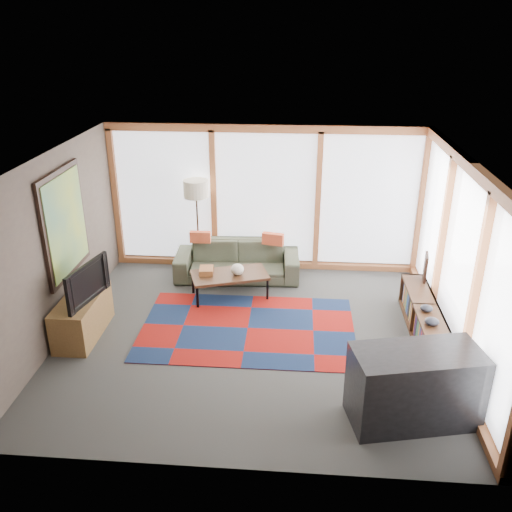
# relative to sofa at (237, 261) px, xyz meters

# --- Properties ---
(ground) EXTENTS (5.50, 5.50, 0.00)m
(ground) POSITION_rel_sofa_xyz_m (0.46, -1.95, -0.31)
(ground) COLOR #2D2D2B
(ground) RESTS_ON ground
(room_envelope) EXTENTS (5.52, 5.02, 2.62)m
(room_envelope) POSITION_rel_sofa_xyz_m (0.95, -1.39, 1.23)
(room_envelope) COLOR #443834
(room_envelope) RESTS_ON ground
(rug) EXTENTS (3.13, 2.02, 0.01)m
(rug) POSITION_rel_sofa_xyz_m (0.35, -1.73, -0.31)
(rug) COLOR maroon
(rug) RESTS_ON ground
(sofa) EXTENTS (2.19, 0.95, 0.63)m
(sofa) POSITION_rel_sofa_xyz_m (0.00, 0.00, 0.00)
(sofa) COLOR #2F3425
(sofa) RESTS_ON ground
(pillow_left) EXTENTS (0.36, 0.12, 0.20)m
(pillow_left) POSITION_rel_sofa_xyz_m (-0.65, 0.04, 0.41)
(pillow_left) COLOR #C84C2B
(pillow_left) RESTS_ON sofa
(pillow_right) EXTENTS (0.39, 0.19, 0.20)m
(pillow_right) POSITION_rel_sofa_xyz_m (0.62, 0.04, 0.42)
(pillow_right) COLOR #C84C2B
(pillow_right) RESTS_ON sofa
(floor_lamp) EXTENTS (0.43, 0.43, 1.71)m
(floor_lamp) POSITION_rel_sofa_xyz_m (-0.71, 0.16, 0.54)
(floor_lamp) COLOR #2E2017
(floor_lamp) RESTS_ON ground
(coffee_table) EXTENTS (1.35, 0.96, 0.41)m
(coffee_table) POSITION_rel_sofa_xyz_m (-0.04, -0.73, -0.11)
(coffee_table) COLOR black
(coffee_table) RESTS_ON ground
(book_stack) EXTENTS (0.25, 0.29, 0.09)m
(book_stack) POSITION_rel_sofa_xyz_m (-0.42, -0.73, 0.14)
(book_stack) COLOR brown
(book_stack) RESTS_ON coffee_table
(vase) EXTENTS (0.26, 0.26, 0.18)m
(vase) POSITION_rel_sofa_xyz_m (0.09, -0.74, 0.18)
(vase) COLOR beige
(vase) RESTS_ON coffee_table
(bookshelf) EXTENTS (0.36, 1.98, 0.49)m
(bookshelf) POSITION_rel_sofa_xyz_m (2.89, -1.66, -0.07)
(bookshelf) COLOR black
(bookshelf) RESTS_ON ground
(bowl_a) EXTENTS (0.23, 0.23, 0.10)m
(bowl_a) POSITION_rel_sofa_xyz_m (2.84, -2.24, 0.23)
(bowl_a) COLOR black
(bowl_a) RESTS_ON bookshelf
(bowl_b) EXTENTS (0.19, 0.19, 0.09)m
(bowl_b) POSITION_rel_sofa_xyz_m (2.85, -1.87, 0.22)
(bowl_b) COLOR black
(bowl_b) RESTS_ON bookshelf
(shelf_picture) EXTENTS (0.10, 0.32, 0.42)m
(shelf_picture) POSITION_rel_sofa_xyz_m (3.02, -0.86, 0.39)
(shelf_picture) COLOR black
(shelf_picture) RESTS_ON bookshelf
(tv_console) EXTENTS (0.49, 1.19, 0.59)m
(tv_console) POSITION_rel_sofa_xyz_m (-2.00, -2.08, -0.02)
(tv_console) COLOR brown
(tv_console) RESTS_ON ground
(television) EXTENTS (0.34, 0.97, 0.56)m
(television) POSITION_rel_sofa_xyz_m (-1.91, -2.11, 0.56)
(television) COLOR black
(television) RESTS_ON tv_console
(bar_counter) EXTENTS (1.52, 0.95, 0.90)m
(bar_counter) POSITION_rel_sofa_xyz_m (2.40, -3.53, 0.13)
(bar_counter) COLOR black
(bar_counter) RESTS_ON ground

